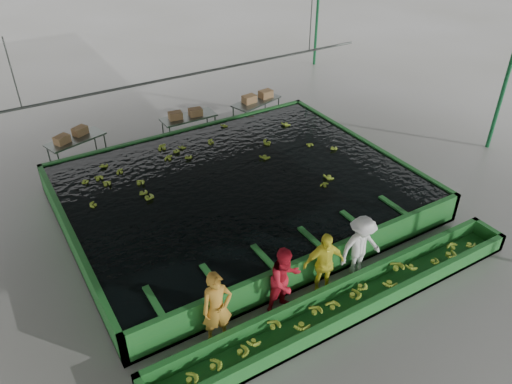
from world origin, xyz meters
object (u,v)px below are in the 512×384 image
sorting_trough (347,302)px  box_stack_mid (186,117)px  packing_table_left (78,150)px  box_stack_right (258,100)px  worker_c (324,264)px  worker_a (217,308)px  worker_d (361,247)px  packing_table_right (256,112)px  box_stack_left (72,139)px  worker_b (285,280)px  flotation_tank (239,192)px  packing_table_mid (189,128)px

sorting_trough → box_stack_mid: bearing=87.5°
packing_table_left → box_stack_right: (7.04, -0.44, 0.49)m
worker_c → worker_a: bearing=-164.2°
worker_d → packing_table_right: worker_d is taller
packing_table_right → box_stack_mid: bearing=179.0°
worker_d → worker_a: bearing=-174.7°
sorting_trough → packing_table_left: bearing=108.8°
sorting_trough → worker_c: bearing=98.7°
worker_c → worker_d: worker_d is taller
sorting_trough → worker_d: size_ratio=5.64×
worker_c → worker_d: size_ratio=0.98×
box_stack_left → worker_d: bearing=-64.2°
worker_b → packing_table_right: (4.68, 9.01, -0.41)m
flotation_tank → worker_d: bearing=-76.8°
sorting_trough → worker_d: worker_d is taller
packing_table_mid → box_stack_left: 4.20m
box_stack_right → worker_a: bearing=-125.6°
box_stack_left → worker_b: bearing=-76.0°
worker_a → box_stack_right: 11.13m
flotation_tank → packing_table_left: bearing=124.1°
box_stack_right → worker_c: bearing=-112.0°
worker_d → packing_table_left: worker_d is taller
box_stack_mid → box_stack_right: box_stack_right is taller
worker_b → box_stack_mid: (1.66, 9.06, 0.05)m
packing_table_mid → box_stack_left: size_ratio=1.62×
worker_a → packing_table_mid: (3.50, 9.07, -0.46)m
packing_table_left → box_stack_left: bearing=150.1°
worker_a → box_stack_mid: 9.67m
sorting_trough → packing_table_left: packing_table_left is taller
worker_a → packing_table_right: size_ratio=0.89×
sorting_trough → worker_d: bearing=38.4°
worker_d → packing_table_right: 9.34m
sorting_trough → box_stack_left: bearing=109.2°
packing_table_mid → box_stack_left: (-4.15, 0.46, 0.44)m
worker_c → box_stack_left: worker_c is taller
box_stack_left → box_stack_right: 7.15m
flotation_tank → packing_table_right: packing_table_right is taller
packing_table_mid → packing_table_left: bearing=174.3°
worker_c → box_stack_left: 10.15m
sorting_trough → box_stack_right: size_ratio=7.41×
worker_b → box_stack_mid: worker_b is taller
packing_table_left → packing_table_right: packing_table_right is taller
box_stack_mid → worker_d: bearing=-86.4°
worker_d → packing_table_mid: bearing=98.2°
worker_a → worker_c: bearing=8.0°
worker_c → flotation_tank: bearing=104.2°
flotation_tank → box_stack_left: size_ratio=7.96×
worker_d → box_stack_left: worker_d is taller
sorting_trough → worker_d: (1.01, 0.80, 0.64)m
packing_table_left → box_stack_mid: box_stack_mid is taller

